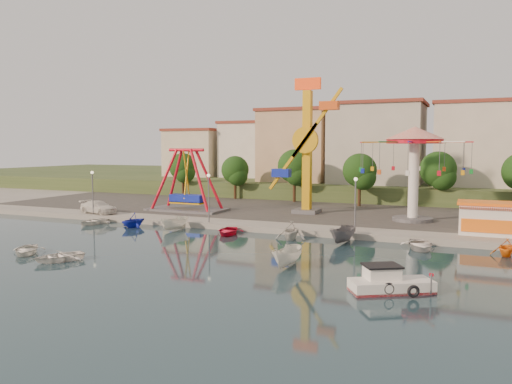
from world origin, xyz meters
The scene contains 34 objects.
ground centered at (0.00, 0.00, 0.00)m, with size 200.00×200.00×0.00m, color #142C37.
quay_deck centered at (0.00, 62.00, 0.30)m, with size 200.00×100.00×0.60m, color #9E998E.
asphalt_pad centered at (0.00, 30.00, 0.60)m, with size 90.00×28.00×0.01m, color #4C4944.
hill_terrace centered at (0.00, 67.00, 1.50)m, with size 200.00×60.00×3.00m, color #384C26.
pirate_ship_ride centered at (-15.30, 20.47, 4.39)m, with size 10.00×5.00×8.00m.
kamikaze_tower centered at (-0.12, 24.06, 8.51)m, with size 6.24×3.10×16.50m.
wave_swinger centered at (12.33, 22.65, 8.20)m, with size 11.60×11.60×10.40m.
booth_left centered at (19.73, 16.49, 2.16)m, with size 5.40×3.78×3.08m.
lamp_post_0 centered at (-24.00, 13.00, 3.10)m, with size 0.14×0.14×5.00m, color #59595E.
lamp_post_1 centered at (-8.00, 13.00, 3.10)m, with size 0.14×0.14×5.00m, color #59595E.
lamp_post_2 centered at (8.00, 13.00, 3.10)m, with size 0.14×0.14×5.00m, color #59595E.
tree_0 centered at (-26.00, 36.98, 5.47)m, with size 4.60×4.60×7.19m.
tree_1 centered at (-16.00, 36.24, 5.20)m, with size 4.35×4.35×6.80m.
tree_2 centered at (-6.00, 35.81, 5.92)m, with size 5.02×5.02×7.85m.
tree_3 centered at (4.00, 34.36, 5.55)m, with size 4.68×4.68×7.32m.
tree_4 centered at (14.00, 37.35, 5.75)m, with size 4.86×4.86×7.60m.
building_0 centered at (-33.37, 46.06, 8.93)m, with size 9.26×9.53×11.87m, color beige.
building_1 centered at (-21.33, 51.38, 7.32)m, with size 12.33×9.01×8.63m, color silver.
building_2 centered at (-8.19, 51.96, 8.62)m, with size 11.95×9.28×11.23m, color tan.
building_3 centered at (5.60, 48.80, 7.60)m, with size 12.59×10.50×9.20m, color beige.
building_4 centered at (19.07, 52.20, 7.62)m, with size 10.75×9.23×9.24m, color beige.
cabin_motorboat centered at (13.77, -4.05, 0.47)m, with size 5.22×4.16×1.74m.
rowboat_a centered at (-15.19, -4.98, 0.38)m, with size 2.59×3.62×0.75m, color white.
rowboat_b centered at (-10.82, -5.82, 0.39)m, with size 2.67×3.74×0.77m, color white.
skiff centered at (6.01, -0.67, 0.78)m, with size 1.51×4.02×1.55m, color silver.
van centered at (-24.02, 14.00, 1.37)m, with size 2.15×5.29×1.54m, color white.
moored_boat_0 centered at (-21.11, 9.80, 0.38)m, with size 2.62×3.67×0.76m, color silver.
moored_boat_1 centered at (-15.66, 9.80, 0.81)m, with size 2.64×3.06×1.61m, color #1320AE.
moored_boat_2 centered at (-10.36, 9.80, 0.74)m, with size 1.45×3.84×1.48m, color silver.
moored_boat_3 centered at (-4.09, 9.80, 0.40)m, with size 2.74×3.84×0.79m, color red.
moored_boat_4 centered at (2.61, 9.80, 0.88)m, with size 2.87×3.32×1.75m, color silver.
moored_boat_5 centered at (7.60, 9.80, 0.81)m, with size 1.57×4.18×1.61m, color slate.
moored_boat_6 centered at (14.31, 9.80, 0.43)m, with size 2.98×4.17×0.86m, color silver.
moored_boat_7 centered at (20.95, 9.80, 0.73)m, with size 2.39×2.77×1.46m, color orange.
Camera 1 is at (18.07, -34.46, 8.75)m, focal length 35.00 mm.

